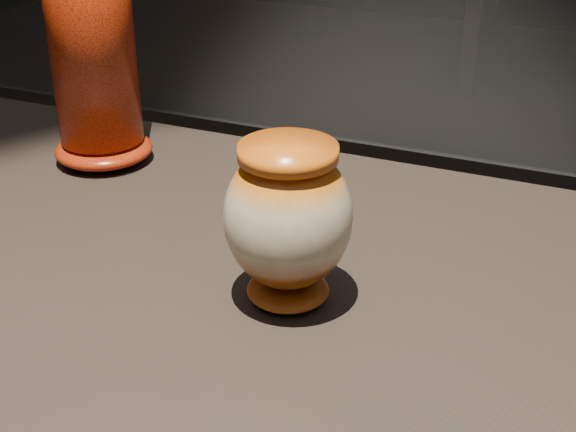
% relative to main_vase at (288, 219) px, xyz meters
% --- Properties ---
extents(main_vase, '(0.13, 0.13, 0.17)m').
position_rel_main_vase_xyz_m(main_vase, '(0.00, 0.00, 0.00)').
color(main_vase, '#7B330A').
rests_on(main_vase, display_plinth).
extents(tall_vase, '(0.16, 0.16, 0.42)m').
position_rel_main_vase_xyz_m(tall_vase, '(-0.37, 0.22, 0.11)').
color(tall_vase, '#C83B0D').
rests_on(tall_vase, display_plinth).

